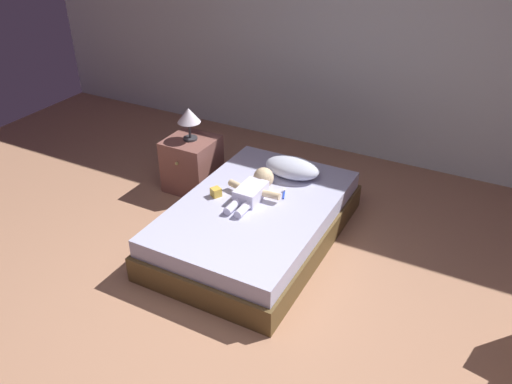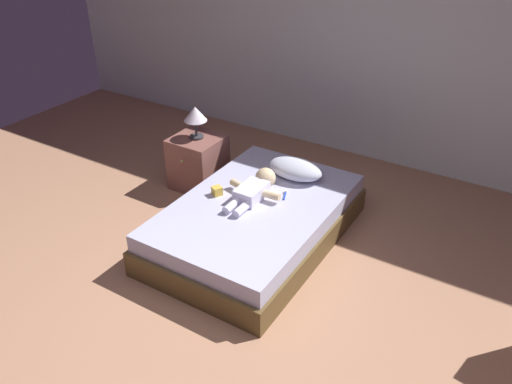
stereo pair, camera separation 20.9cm
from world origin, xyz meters
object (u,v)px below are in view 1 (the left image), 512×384
Objects in this scene: toothbrush at (284,194)px; lamp at (189,117)px; baby at (255,188)px; toy_block at (216,192)px; bed at (256,222)px; pillow at (292,168)px; nightstand at (192,164)px.

toothbrush is 0.41× the size of lamp.
toy_block is at bearing -149.65° from baby.
toy_block reaches higher than toothbrush.
bed is 0.58m from pillow.
toy_block is (0.59, -0.51, 0.14)m from nightstand.
toy_block is at bearing -170.26° from bed.
nightstand is (-0.91, 0.46, 0.08)m from bed.
nightstand reaches higher than toothbrush.
bed is 0.27m from baby.
lamp is at bearing 156.97° from baby.
pillow is at bearing 55.61° from toy_block.
pillow is (0.07, 0.52, 0.26)m from bed.
baby reaches higher than toy_block.
bed is at bearing -123.20° from toothbrush.
lamp is at bearing 138.66° from toy_block.
toothbrush is 1.27× the size of toy_block.
nightstand is 5.20× the size of toy_block.
toothbrush is (0.07, -0.31, -0.07)m from pillow.
pillow reaches higher than toy_block.
nightstand is (-0.85, 0.36, -0.16)m from baby.
pillow is 1.59× the size of lamp.
baby is at bearing 123.37° from bed.
lamp is 3.14× the size of toy_block.
baby is at bearing -23.03° from lamp.
nightstand is at bearing 166.80° from toothbrush.
lamp is at bearing -176.39° from pillow.
pillow is at bearing 82.66° from bed.
nightstand is at bearing 153.33° from bed.
lamp reaches higher than toothbrush.
lamp reaches higher than pillow.
lamp is at bearing 166.80° from toothbrush.
pillow is 0.96× the size of nightstand.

